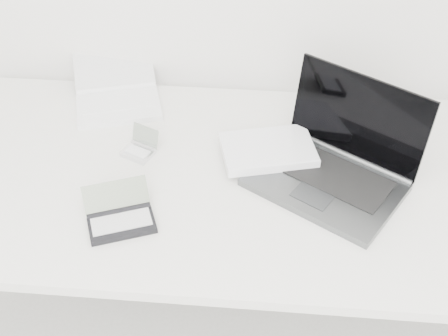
# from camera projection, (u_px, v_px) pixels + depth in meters

# --- Properties ---
(desk) EXTENTS (1.60, 0.80, 0.73)m
(desk) POSITION_uv_depth(u_px,v_px,m) (236.00, 188.00, 1.68)
(desk) COLOR white
(desk) RESTS_ON ground
(laptop_large) EXTENTS (0.54, 0.45, 0.25)m
(laptop_large) POSITION_uv_depth(u_px,v_px,m) (317.00, 161.00, 1.63)
(laptop_large) COLOR #545759
(laptop_large) RESTS_ON desk
(netbook_open_white) EXTENTS (0.32, 0.37, 0.07)m
(netbook_open_white) POSITION_uv_depth(u_px,v_px,m) (117.00, 95.00, 1.89)
(netbook_open_white) COLOR white
(netbook_open_white) RESTS_ON desk
(pda_silver) EXTENTS (0.11, 0.11, 0.07)m
(pda_silver) POSITION_uv_depth(u_px,v_px,m) (140.00, 148.00, 1.71)
(pda_silver) COLOR silver
(pda_silver) RESTS_ON desk
(palmtop_charcoal) EXTENTS (0.20, 0.18, 0.08)m
(palmtop_charcoal) POSITION_uv_depth(u_px,v_px,m) (120.00, 217.00, 1.51)
(palmtop_charcoal) COLOR black
(palmtop_charcoal) RESTS_ON desk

